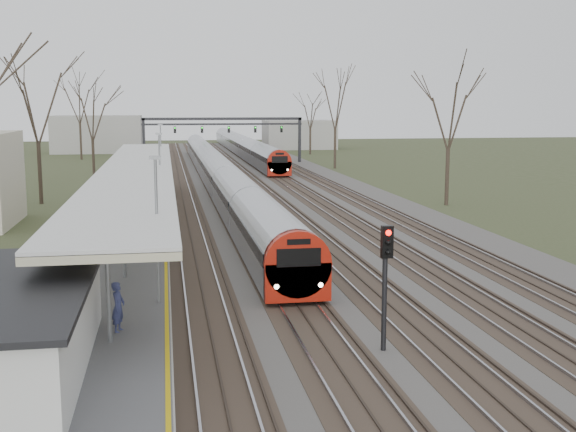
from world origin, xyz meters
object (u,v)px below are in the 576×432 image
signal_post (386,269)px  train_near (215,169)px  passenger (118,307)px  train_far (242,145)px

signal_post → train_near: bearing=92.0°
train_near → signal_post: size_ratio=22.00×
passenger → signal_post: size_ratio=0.38×
passenger → train_near: bearing=8.7°
train_far → passenger: (-13.37, -90.69, 0.29)m
train_far → signal_post: 91.34m
train_near → signal_post: (1.75, -50.15, 1.25)m
train_near → train_far: bearing=80.3°
train_far → signal_post: signal_post is taller
passenger → signal_post: 8.19m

